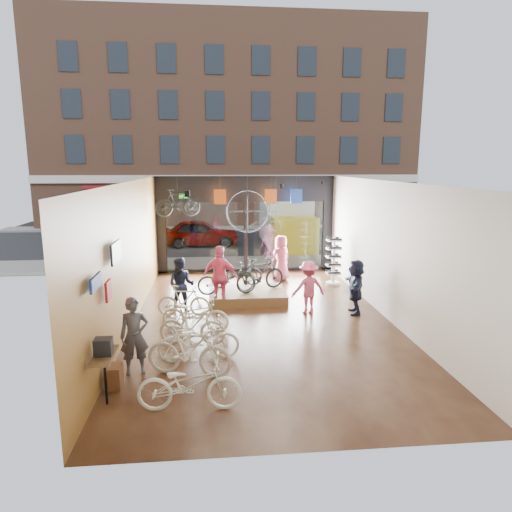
{
  "coord_description": "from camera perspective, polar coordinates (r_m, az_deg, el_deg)",
  "views": [
    {
      "loc": [
        -1.33,
        -12.0,
        4.24
      ],
      "look_at": [
        -0.03,
        1.4,
        1.53
      ],
      "focal_mm": 32.0,
      "sensor_mm": 36.0,
      "label": 1
    }
  ],
  "objects": [
    {
      "name": "customer_4",
      "position": [
        16.86,
        3.14,
        -0.25
      ],
      "size": [
        0.99,
        0.9,
        1.69
      ],
      "primitive_type": "imported",
      "rotation": [
        0.0,
        0.0,
        3.71
      ],
      "color": "#CC4C72",
      "rests_on": "ground_plane"
    },
    {
      "name": "floor_bike_1",
      "position": [
        9.52,
        -8.37,
        -11.65
      ],
      "size": [
        1.85,
        0.98,
        1.07
      ],
      "primitive_type": "imported",
      "rotation": [
        0.0,
        0.0,
        1.29
      ],
      "color": "beige",
      "rests_on": "ground_plane"
    },
    {
      "name": "wall_back",
      "position": [
        6.56,
        6.61,
        -9.59
      ],
      "size": [
        7.0,
        0.04,
        3.8
      ],
      "primitive_type": "cube",
      "color": "beige",
      "rests_on": "ground"
    },
    {
      "name": "customer_5",
      "position": [
        13.43,
        12.33,
        -3.76
      ],
      "size": [
        0.72,
        1.53,
        1.59
      ],
      "primitive_type": "imported",
      "rotation": [
        0.0,
        0.0,
        4.53
      ],
      "color": "#161C33",
      "rests_on": "ground_plane"
    },
    {
      "name": "customer_3",
      "position": [
        13.2,
        6.56,
        -3.93
      ],
      "size": [
        1.08,
        0.74,
        1.54
      ],
      "primitive_type": "imported",
      "rotation": [
        0.0,
        0.0,
        3.32
      ],
      "color": "#CC4C72",
      "rests_on": "ground_plane"
    },
    {
      "name": "wall_right",
      "position": [
        13.15,
        16.2,
        0.67
      ],
      "size": [
        0.04,
        12.0,
        3.8
      ],
      "primitive_type": "cube",
      "color": "beige",
      "rests_on": "ground"
    },
    {
      "name": "wall_left",
      "position": [
        12.42,
        -15.59,
        0.1
      ],
      "size": [
        0.04,
        12.0,
        3.8
      ],
      "primitive_type": "cube",
      "color": "#996026",
      "rests_on": "ground"
    },
    {
      "name": "jersey_left",
      "position": [
        17.25,
        -4.51,
        7.38
      ],
      "size": [
        0.45,
        0.03,
        0.55
      ],
      "primitive_type": "cube",
      "color": "#CC5919",
      "rests_on": "ceiling"
    },
    {
      "name": "sidewalk_near",
      "position": [
        19.7,
        -1.54,
        -0.88
      ],
      "size": [
        30.0,
        2.4,
        0.12
      ],
      "primitive_type": "cube",
      "color": "slate",
      "rests_on": "ground"
    },
    {
      "name": "ground_plane",
      "position": [
        12.8,
        0.75,
        -8.06
      ],
      "size": [
        7.0,
        12.0,
        0.04
      ],
      "primitive_type": "cube",
      "color": "black",
      "rests_on": "ground"
    },
    {
      "name": "street_car",
      "position": [
        24.27,
        -7.0,
        2.89
      ],
      "size": [
        4.08,
        1.64,
        1.39
      ],
      "primitive_type": "imported",
      "rotation": [
        0.0,
        0.0,
        1.57
      ],
      "color": "gray",
      "rests_on": "street_road"
    },
    {
      "name": "floor_bike_0",
      "position": [
        8.32,
        -8.32,
        -15.59
      ],
      "size": [
        1.86,
        0.73,
        0.96
      ],
      "primitive_type": "imported",
      "rotation": [
        0.0,
        0.0,
        1.52
      ],
      "color": "beige",
      "rests_on": "ground_plane"
    },
    {
      "name": "floor_bike_2",
      "position": [
        10.21,
        -7.15,
        -10.38
      ],
      "size": [
        1.84,
        0.82,
        0.94
      ],
      "primitive_type": "imported",
      "rotation": [
        0.0,
        0.0,
        1.69
      ],
      "color": "beige",
      "rests_on": "ground_plane"
    },
    {
      "name": "box_truck",
      "position": [
        23.51,
        3.96,
        4.17
      ],
      "size": [
        2.21,
        6.63,
        2.61
      ],
      "primitive_type": null,
      "color": "silver",
      "rests_on": "street_road"
    },
    {
      "name": "customer_1",
      "position": [
        13.38,
        -9.32,
        -3.64
      ],
      "size": [
        0.88,
        0.74,
        1.62
      ],
      "primitive_type": "imported",
      "rotation": [
        0.0,
        0.0,
        -0.17
      ],
      "color": "#161C33",
      "rests_on": "ground_plane"
    },
    {
      "name": "jersey_right",
      "position": [
        17.54,
        5.07,
        7.44
      ],
      "size": [
        0.45,
        0.03,
        0.55
      ],
      "primitive_type": "cube",
      "color": "#1E3F99",
      "rests_on": "ceiling"
    },
    {
      "name": "floor_bike_3",
      "position": [
        11.07,
        -7.96,
        -8.59
      ],
      "size": [
        1.65,
        0.72,
        0.96
      ],
      "primitive_type": "imported",
      "rotation": [
        0.0,
        0.0,
        1.4
      ],
      "color": "beige",
      "rests_on": "ground_plane"
    },
    {
      "name": "display_bike_right",
      "position": [
        14.92,
        -2.42,
        -2.16
      ],
      "size": [
        1.8,
        0.91,
        0.9
      ],
      "primitive_type": "imported",
      "rotation": [
        0.0,
        0.0,
        1.76
      ],
      "color": "black",
      "rests_on": "display_platform"
    },
    {
      "name": "penny_farthing",
      "position": [
        16.85,
        0.05,
        5.45
      ],
      "size": [
        1.97,
        0.06,
        1.57
      ],
      "primitive_type": null,
      "color": "black",
      "rests_on": "ceiling"
    },
    {
      "name": "sidewalk_far",
      "position": [
        31.31,
        -3.06,
        3.68
      ],
      "size": [
        30.0,
        2.0,
        0.12
      ],
      "primitive_type": "cube",
      "color": "slate",
      "rests_on": "ground"
    },
    {
      "name": "jersey_mid",
      "position": [
        17.39,
        1.87,
        7.44
      ],
      "size": [
        0.45,
        0.03,
        0.55
      ],
      "primitive_type": "cube",
      "color": "#CC5919",
      "rests_on": "ceiling"
    },
    {
      "name": "display_platform",
      "position": [
        14.6,
        -1.13,
        -4.89
      ],
      "size": [
        2.4,
        1.8,
        0.3
      ],
      "primitive_type": "cube",
      "color": "#4A341F",
      "rests_on": "ground_plane"
    },
    {
      "name": "storefront",
      "position": [
        18.2,
        -1.3,
        3.98
      ],
      "size": [
        7.0,
        0.26,
        3.8
      ],
      "primitive_type": null,
      "color": "black",
      "rests_on": "ground"
    },
    {
      "name": "customer_2",
      "position": [
        13.7,
        -4.47,
        -2.6
      ],
      "size": [
        1.19,
        0.84,
        1.88
      ],
      "primitive_type": "imported",
      "rotation": [
        0.0,
        0.0,
        2.75
      ],
      "color": "#CC4C72",
      "rests_on": "ground_plane"
    },
    {
      "name": "display_bike_mid",
      "position": [
        14.48,
        0.54,
        -2.31
      ],
      "size": [
        1.76,
        1.12,
        1.03
      ],
      "primitive_type": "imported",
      "rotation": [
        0.0,
        0.0,
        1.98
      ],
      "color": "black",
      "rests_on": "display_platform"
    },
    {
      "name": "opposite_building",
      "position": [
        33.64,
        -3.38,
        16.06
      ],
      "size": [
        26.0,
        5.0,
        14.0
      ],
      "primitive_type": "cube",
      "color": "brown",
      "rests_on": "ground"
    },
    {
      "name": "customer_0",
      "position": [
        9.77,
        -14.96,
        -9.6
      ],
      "size": [
        0.65,
        0.49,
        1.61
      ],
      "primitive_type": "imported",
      "rotation": [
        0.0,
        0.0,
        0.19
      ],
      "color": "#3F3F44",
      "rests_on": "ground_plane"
    },
    {
      "name": "exit_sign",
      "position": [
        17.95,
        -9.02,
        7.44
      ],
      "size": [
        0.35,
        0.06,
        0.18
      ],
      "primitive_type": "cube",
      "color": "#198C26",
      "rests_on": "storefront"
    },
    {
      "name": "display_bike_left",
      "position": [
        14.06,
        -3.68,
        -2.92
      ],
      "size": [
        1.85,
        0.78,
        0.95
      ],
      "primitive_type": "imported",
      "rotation": [
        0.0,
        0.0,
        1.66
      ],
      "color": "black",
      "rests_on": "display_platform"
    },
    {
      "name": "wall_merch",
      "position": [
        9.23,
        -18.25,
        -7.79
      ],
      "size": [
        0.4,
        2.4,
        2.6
      ],
      "primitive_type": null,
      "color": "navy",
      "rests_on": "wall_left"
    },
    {
      "name": "sunglasses_rack",
      "position": [
        16.46,
        9.66,
        -0.63
      ],
      "size": [
        0.56,
        0.48,
        1.73
      ],
      "primitive_type": null,
      "rotation": [
        0.0,
        0.0,
        -0.12
      ],
      "color": "white",
      "rests_on": "ground_plane"
    },
    {
      "name": "ceiling",
      "position": [
        12.08,
        0.79,
        9.39
      ],
      "size": [
        7.0,
        12.0,
        0.04
      ],
      "primitive_type": "cube",
      "color": "black",
      "rests_on": "ground"
    },
    {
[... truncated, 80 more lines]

